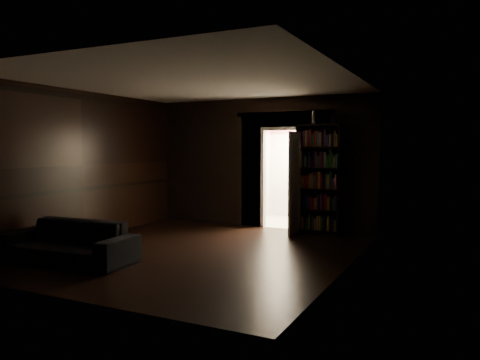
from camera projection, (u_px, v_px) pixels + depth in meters
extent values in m
plane|color=black|center=(197.00, 252.00, 7.80)|extent=(5.50, 5.50, 0.00)
cube|color=black|center=(214.00, 162.00, 10.75)|extent=(2.55, 0.10, 2.80)
cube|color=black|center=(341.00, 164.00, 9.46)|extent=(1.55, 0.10, 2.80)
cube|color=black|center=(285.00, 114.00, 9.92)|extent=(0.90, 0.10, 0.70)
cube|color=black|center=(82.00, 165.00, 8.79)|extent=(0.02, 5.50, 2.80)
cube|color=black|center=(348.00, 171.00, 6.61)|extent=(0.02, 5.50, 2.80)
cube|color=black|center=(68.00, 178.00, 5.23)|extent=(5.00, 0.02, 2.80)
cube|color=beige|center=(196.00, 82.00, 7.60)|extent=(5.00, 5.50, 0.02)
cube|color=silver|center=(283.00, 180.00, 9.96)|extent=(1.04, 0.06, 2.17)
cube|color=beige|center=(297.00, 224.00, 10.85)|extent=(2.20, 1.80, 0.10)
cube|color=beige|center=(309.00, 169.00, 11.53)|extent=(2.20, 0.10, 2.40)
cube|color=beige|center=(256.00, 170.00, 11.23)|extent=(0.10, 1.60, 2.40)
cube|color=beige|center=(343.00, 172.00, 10.31)|extent=(0.10, 1.60, 2.40)
cube|color=beige|center=(298.00, 116.00, 10.68)|extent=(2.20, 1.80, 0.10)
cube|color=#D37180|center=(308.00, 128.00, 11.40)|extent=(2.00, 0.04, 0.26)
imported|color=black|center=(68.00, 235.00, 7.10)|extent=(2.13, 1.01, 0.80)
cube|color=black|center=(319.00, 179.00, 9.42)|extent=(0.91, 0.34, 2.20)
cube|color=white|center=(313.00, 186.00, 11.10)|extent=(0.85, 0.81, 1.65)
cube|color=silver|center=(297.00, 183.00, 9.37)|extent=(0.08, 0.85, 2.05)
cube|color=silver|center=(313.00, 117.00, 9.32)|extent=(0.12, 0.12, 0.28)
cube|color=black|center=(317.00, 145.00, 10.99)|extent=(0.63, 0.31, 0.26)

